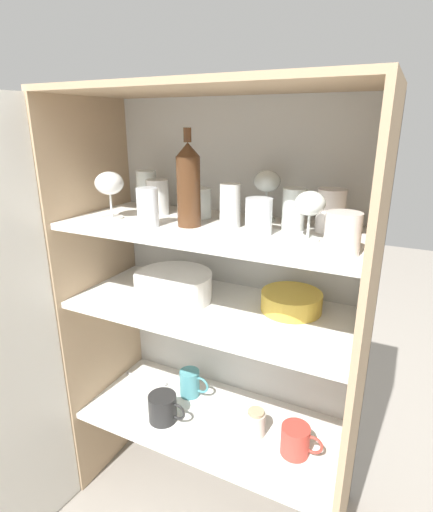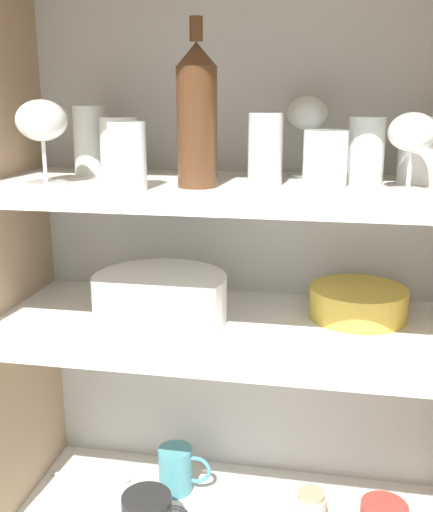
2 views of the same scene
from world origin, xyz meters
The scene contains 20 objects.
cupboard_back_panel centered at (0.00, 0.41, 0.72)m, with size 0.95×0.02×1.44m, color silver.
cupboard_side_left centered at (-0.47, 0.20, 0.72)m, with size 0.02×0.43×1.44m, color tan.
shelf_board_middle centered at (0.00, 0.20, 0.78)m, with size 0.91×0.40×0.02m, color white.
shelf_board_upper centered at (0.00, 0.20, 1.05)m, with size 0.91×0.40×0.02m, color white.
tumbler_glass_0 centered at (0.33, 0.28, 1.12)m, with size 0.08×0.08×0.12m.
tumbler_glass_1 centered at (0.23, 0.26, 1.12)m, with size 0.07×0.07×0.12m.
tumbler_glass_2 centered at (-0.08, 0.27, 1.11)m, with size 0.07×0.07×0.10m.
tumbler_glass_3 centered at (-0.31, 0.30, 1.13)m, with size 0.07×0.07×0.14m.
tumbler_glass_4 centered at (0.16, 0.17, 1.11)m, with size 0.07×0.07×0.10m.
tumbler_glass_5 centered at (-0.16, 0.11, 1.12)m, with size 0.06×0.06×0.11m.
tumbler_glass_7 centered at (-0.23, 0.26, 1.12)m, with size 0.07×0.07×0.12m.
tumbler_glass_8 centered at (0.06, 0.21, 1.12)m, with size 0.06×0.06×0.13m.
wine_glass_0 centered at (0.12, 0.33, 1.18)m, with size 0.08×0.08×0.16m.
wine_glass_1 centered at (0.30, 0.17, 1.15)m, with size 0.08×0.08×0.13m.
wine_glass_2 centered at (-0.33, 0.14, 1.17)m, with size 0.09×0.09×0.15m.
wine_bottle centered at (-0.06, 0.16, 1.18)m, with size 0.07×0.07×0.28m.
plate_stack_white centered at (-0.14, 0.19, 0.84)m, with size 0.26×0.26×0.09m.
mixing_bowl_large centered at (0.24, 0.28, 0.83)m, with size 0.19×0.19×0.06m.
coffee_mug_primary centered at (-0.14, 0.28, 0.40)m, with size 0.12×0.08×0.10m.
serving_spoon centered at (-0.33, 0.28, 0.35)m, with size 0.19×0.02×0.01m.
Camera 2 is at (0.17, -0.86, 1.22)m, focal length 42.00 mm.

